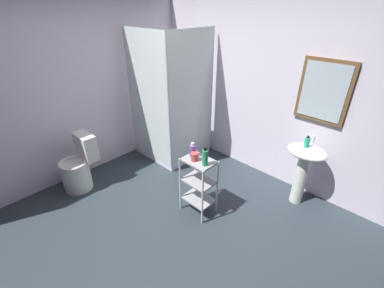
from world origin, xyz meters
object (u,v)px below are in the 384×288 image
(toilet, at_px, (79,167))
(rinse_cup, at_px, (194,157))
(pedestal_sink, at_px, (304,163))
(hand_soap_bottle, at_px, (307,142))
(shower_stall, at_px, (172,130))
(storage_cart, at_px, (199,182))
(body_wash_bottle_green, at_px, (205,157))
(conditioner_bottle_purple, at_px, (193,150))

(toilet, xyz_separation_m, rinse_cup, (1.47, 0.74, 0.47))
(pedestal_sink, relative_size, hand_soap_bottle, 5.82)
(shower_stall, bearing_deg, storage_cart, -29.35)
(hand_soap_bottle, bearing_deg, pedestal_sink, 34.65)
(storage_cart, distance_m, body_wash_bottle_green, 0.42)
(shower_stall, relative_size, rinse_cup, 21.78)
(toilet, bearing_deg, pedestal_sink, 37.89)
(shower_stall, distance_m, conditioner_bottle_purple, 1.33)
(conditioner_bottle_purple, xyz_separation_m, rinse_cup, (0.07, -0.05, -0.03))
(hand_soap_bottle, height_order, body_wash_bottle_green, body_wash_bottle_green)
(body_wash_bottle_green, bearing_deg, conditioner_bottle_purple, 170.01)
(shower_stall, xyz_separation_m, hand_soap_bottle, (1.99, 0.32, 0.41))
(shower_stall, height_order, hand_soap_bottle, shower_stall)
(shower_stall, distance_m, pedestal_sink, 2.04)
(pedestal_sink, distance_m, storage_cart, 1.30)
(pedestal_sink, xyz_separation_m, rinse_cup, (-0.84, -1.05, 0.21))
(storage_cart, bearing_deg, rinse_cup, -135.54)
(body_wash_bottle_green, bearing_deg, toilet, -155.02)
(storage_cart, distance_m, rinse_cup, 0.35)
(toilet, relative_size, rinse_cup, 8.28)
(conditioner_bottle_purple, bearing_deg, toilet, -150.45)
(shower_stall, height_order, pedestal_sink, shower_stall)
(shower_stall, xyz_separation_m, rinse_cup, (1.17, -0.71, 0.32))
(toilet, relative_size, storage_cart, 1.03)
(body_wash_bottle_green, bearing_deg, rinse_cup, -176.42)
(toilet, xyz_separation_m, storage_cart, (1.50, 0.78, 0.12))
(conditioner_bottle_purple, bearing_deg, body_wash_bottle_green, -9.99)
(toilet, xyz_separation_m, conditioner_bottle_purple, (1.39, 0.79, 0.50))
(toilet, bearing_deg, shower_stall, 78.66)
(pedestal_sink, distance_m, rinse_cup, 1.36)
(pedestal_sink, relative_size, conditioner_bottle_purple, 4.65)
(pedestal_sink, height_order, storage_cart, pedestal_sink)
(toilet, distance_m, conditioner_bottle_purple, 1.68)
(pedestal_sink, height_order, body_wash_bottle_green, body_wash_bottle_green)
(shower_stall, height_order, toilet, shower_stall)
(rinse_cup, bearing_deg, toilet, -153.15)
(toilet, distance_m, hand_soap_bottle, 2.94)
(conditioner_bottle_purple, bearing_deg, storage_cart, -6.89)
(pedestal_sink, xyz_separation_m, toilet, (-2.30, -1.79, -0.26))
(toilet, bearing_deg, hand_soap_bottle, 37.92)
(rinse_cup, bearing_deg, storage_cart, 44.46)
(hand_soap_bottle, xyz_separation_m, conditioner_bottle_purple, (-0.88, -0.98, -0.06))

